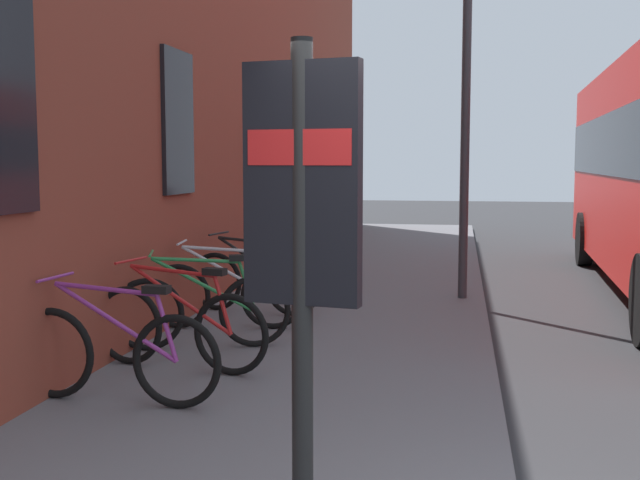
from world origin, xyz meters
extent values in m
plane|color=#2D2D30|center=(6.00, -1.00, 0.00)|extent=(60.00, 60.00, 0.00)
cube|color=slate|center=(8.00, 1.75, 0.06)|extent=(24.00, 3.50, 0.12)
cube|color=brown|center=(9.00, 3.80, 3.64)|extent=(22.00, 0.60, 7.28)
cube|color=black|center=(5.50, 3.48, 2.40)|extent=(0.90, 0.06, 1.60)
cube|color=black|center=(9.00, 3.48, 2.40)|extent=(0.90, 0.06, 1.60)
torus|color=black|center=(2.58, 3.46, 0.48)|extent=(0.12, 0.72, 0.72)
torus|color=black|center=(2.50, 2.42, 0.48)|extent=(0.12, 0.72, 0.72)
cylinder|color=#8C338C|center=(2.54, 2.92, 0.76)|extent=(0.11, 1.02, 0.58)
cylinder|color=#8C338C|center=(2.54, 2.99, 1.00)|extent=(0.10, 0.85, 0.09)
cylinder|color=#8C338C|center=(2.51, 2.49, 0.73)|extent=(0.05, 0.19, 0.51)
cube|color=black|center=(2.51, 2.57, 1.02)|extent=(0.12, 0.21, 0.06)
cylinder|color=#8C338C|center=(2.58, 3.42, 1.08)|extent=(0.48, 0.06, 0.02)
torus|color=black|center=(3.66, 3.31, 0.48)|extent=(0.19, 0.72, 0.72)
torus|color=black|center=(3.46, 2.28, 0.48)|extent=(0.19, 0.72, 0.72)
cylinder|color=#B21E1E|center=(3.56, 2.77, 0.76)|extent=(0.23, 1.01, 0.58)
cylinder|color=#B21E1E|center=(3.57, 2.85, 1.00)|extent=(0.20, 0.84, 0.09)
cylinder|color=#B21E1E|center=(3.48, 2.36, 0.73)|extent=(0.07, 0.19, 0.51)
cube|color=black|center=(3.49, 2.43, 1.02)|extent=(0.14, 0.22, 0.06)
cylinder|color=#B21E1E|center=(3.65, 3.26, 1.08)|extent=(0.48, 0.11, 0.02)
torus|color=black|center=(4.17, 3.34, 0.48)|extent=(0.29, 0.70, 0.72)
torus|color=black|center=(4.51, 2.35, 0.48)|extent=(0.29, 0.70, 0.72)
cylinder|color=#267F3F|center=(4.35, 2.82, 0.76)|extent=(0.36, 0.97, 0.58)
cylinder|color=#267F3F|center=(4.33, 2.89, 1.00)|extent=(0.31, 0.82, 0.09)
cylinder|color=#267F3F|center=(4.49, 2.42, 0.73)|extent=(0.09, 0.19, 0.51)
cube|color=black|center=(4.46, 2.49, 1.02)|extent=(0.16, 0.22, 0.06)
cylinder|color=#267F3F|center=(4.19, 3.29, 1.08)|extent=(0.46, 0.18, 0.02)
torus|color=black|center=(5.21, 3.40, 0.48)|extent=(0.17, 0.72, 0.72)
torus|color=black|center=(5.37, 2.37, 0.48)|extent=(0.17, 0.72, 0.72)
cylinder|color=silver|center=(5.30, 2.86, 0.76)|extent=(0.19, 1.01, 0.58)
cylinder|color=silver|center=(5.28, 2.93, 1.00)|extent=(0.16, 0.85, 0.09)
cylinder|color=silver|center=(5.36, 2.44, 0.73)|extent=(0.06, 0.19, 0.51)
cube|color=black|center=(5.35, 2.51, 1.02)|extent=(0.13, 0.21, 0.06)
cylinder|color=silver|center=(5.22, 3.35, 1.08)|extent=(0.48, 0.10, 0.02)
torus|color=black|center=(6.32, 3.32, 0.48)|extent=(0.21, 0.72, 0.72)
torus|color=black|center=(6.10, 2.30, 0.48)|extent=(0.21, 0.72, 0.72)
cylinder|color=black|center=(6.21, 2.79, 0.76)|extent=(0.25, 1.00, 0.58)
cylinder|color=black|center=(6.22, 2.86, 1.00)|extent=(0.21, 0.84, 0.09)
cylinder|color=black|center=(6.12, 2.37, 0.73)|extent=(0.07, 0.19, 0.51)
cube|color=black|center=(6.13, 2.44, 1.02)|extent=(0.14, 0.22, 0.06)
cylinder|color=black|center=(6.31, 3.28, 1.08)|extent=(0.47, 0.12, 0.02)
cylinder|color=black|center=(0.51, 1.06, 1.32)|extent=(0.10, 0.10, 2.40)
cube|color=black|center=(0.51, 1.06, 1.87)|extent=(0.17, 0.56, 1.10)
cube|color=red|center=(0.51, 1.06, 2.03)|extent=(0.17, 0.50, 0.16)
cylinder|color=black|center=(12.43, -1.97, 0.50)|extent=(1.01, 0.30, 1.00)
cylinder|color=brown|center=(7.54, 2.33, 0.54)|extent=(0.12, 0.12, 0.84)
cylinder|color=brown|center=(7.57, 2.16, 0.54)|extent=(0.12, 0.12, 0.84)
cube|color=brown|center=(7.55, 2.25, 1.28)|extent=(0.33, 0.53, 0.63)
sphere|color=brown|center=(7.55, 2.25, 1.72)|extent=(0.23, 0.23, 0.23)
cylinder|color=brown|center=(7.51, 2.52, 1.24)|extent=(0.10, 0.10, 0.56)
cylinder|color=brown|center=(7.60, 1.98, 1.24)|extent=(0.10, 0.10, 0.56)
cylinder|color=#333338|center=(7.75, 0.30, 2.70)|extent=(0.12, 0.12, 5.16)
camera|label=1|loc=(-2.99, 0.35, 1.98)|focal=44.26mm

